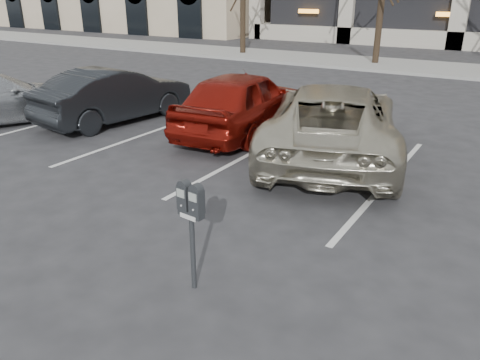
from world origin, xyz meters
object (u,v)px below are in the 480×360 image
Objects in this scene: suv_silver at (333,121)px; car_dark at (115,95)px; car_red at (242,102)px; parking_meter at (191,210)px.

suv_silver reaches higher than car_dark.
car_dark is at bearing 7.59° from car_red.
car_dark is at bearing 147.33° from parking_meter.
suv_silver is 1.33× the size of car_red.
suv_silver reaches higher than parking_meter.
car_red is at bearing -30.37° from suv_silver.
car_red is (-2.40, 0.50, 0.01)m from suv_silver.
car_dark is at bearing -15.78° from suv_silver.
car_dark reaches higher than parking_meter.
car_red reaches higher than parking_meter.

